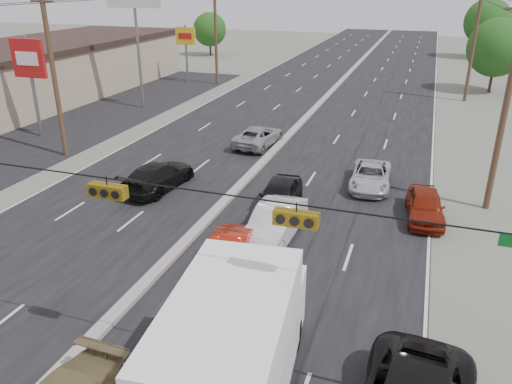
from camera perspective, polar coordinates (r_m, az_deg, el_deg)
ground at (r=16.97m, az=-18.77°, el=-16.40°), size 200.00×200.00×0.00m
road_surface at (r=42.25m, az=6.07°, el=8.68°), size 20.00×160.00×0.02m
center_median at (r=42.23m, az=6.07°, el=8.81°), size 0.50×160.00×0.20m
strip_mall at (r=50.07m, az=-26.38°, el=11.43°), size 12.00×42.00×4.60m
parking_lot at (r=44.75m, az=-17.48°, el=8.57°), size 10.00×42.00×0.02m
utility_pole_left_b at (r=33.32m, az=-22.10°, el=12.25°), size 1.60×0.30×10.00m
utility_pole_left_c at (r=54.61m, az=-4.63°, el=17.45°), size 1.60×0.30×10.00m
utility_pole_right_b at (r=25.77m, az=26.64°, el=8.72°), size 1.60×0.30×10.00m
utility_pole_right_c at (r=50.36m, az=23.61°, el=15.21°), size 1.60×0.30×10.00m
traffic_signals at (r=13.43m, az=-16.95°, el=0.35°), size 25.00×0.30×0.54m
pole_sign_mid at (r=38.49m, az=-24.50°, el=13.16°), size 2.60×0.25×7.00m
pole_sign_billboard at (r=44.62m, az=-13.78°, el=20.49°), size 5.00×0.25×11.00m
pole_sign_far at (r=56.15m, az=-8.04°, el=16.75°), size 2.20×0.25×6.00m
tree_left_far at (r=76.78m, az=-5.31°, el=18.02°), size 4.80×4.80×6.12m
tree_right_mid at (r=55.62m, az=25.82°, el=14.63°), size 5.60×5.60×7.14m
tree_right_far at (r=80.45m, az=24.97°, el=17.21°), size 6.40×6.40×8.16m
box_truck at (r=13.08m, az=-2.32°, el=-17.43°), size 3.41×7.77×3.83m
red_sedan at (r=19.45m, az=-3.22°, el=-7.13°), size 1.91×4.21×1.34m
queue_car_a at (r=24.21m, az=2.67°, el=-0.51°), size 2.08×4.57×1.52m
queue_car_b at (r=21.49m, az=2.12°, el=-3.65°), size 1.88×4.83×1.57m
queue_car_c at (r=27.74m, az=12.96°, el=1.75°), size 2.32×4.59×1.24m
queue_car_e at (r=24.67m, az=18.76°, el=-1.51°), size 2.03×4.20×1.38m
oncoming_near at (r=27.31m, az=-11.11°, el=1.81°), size 2.47×5.17×1.46m
oncoming_far at (r=33.95m, az=0.26°, el=6.38°), size 2.62×4.98×1.34m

